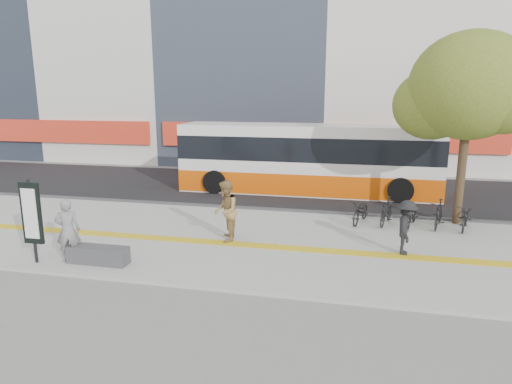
% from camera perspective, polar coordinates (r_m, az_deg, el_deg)
% --- Properties ---
extents(ground, '(120.00, 120.00, 0.00)m').
position_cam_1_polar(ground, '(12.25, -6.05, -8.38)').
color(ground, slate).
rests_on(ground, ground).
extents(sidewalk, '(40.00, 7.00, 0.08)m').
position_cam_1_polar(sidewalk, '(13.58, -4.03, -6.03)').
color(sidewalk, gray).
rests_on(sidewalk, ground).
extents(tactile_strip, '(40.00, 0.45, 0.01)m').
position_cam_1_polar(tactile_strip, '(13.11, -4.66, -6.52)').
color(tactile_strip, yellow).
rests_on(tactile_strip, sidewalk).
extents(street, '(40.00, 8.00, 0.06)m').
position_cam_1_polar(street, '(20.63, 1.93, 0.47)').
color(street, black).
rests_on(street, ground).
extents(curb, '(40.00, 0.25, 0.14)m').
position_cam_1_polar(curb, '(16.81, -0.62, -2.21)').
color(curb, '#3A3A3C').
rests_on(curb, ground).
extents(bench, '(1.60, 0.45, 0.45)m').
position_cam_1_polar(bench, '(12.21, -19.68, -7.63)').
color(bench, '#3A3A3C').
rests_on(bench, sidewalk).
extents(signboard, '(0.55, 0.10, 2.20)m').
position_cam_1_polar(signboard, '(12.60, -26.96, -2.61)').
color(signboard, black).
rests_on(signboard, sidewalk).
extents(street_tree, '(4.40, 3.80, 6.31)m').
position_cam_1_polar(street_tree, '(16.01, 25.66, 11.91)').
color(street_tree, '#322216').
rests_on(street_tree, sidewalk).
extents(bus, '(11.15, 2.64, 2.97)m').
position_cam_1_polar(bus, '(19.64, 6.58, 4.01)').
color(bus, silver).
rests_on(bus, street).
extents(bicycle_row, '(4.25, 1.65, 0.91)m').
position_cam_1_polar(bicycle_row, '(15.43, 19.46, -2.63)').
color(bicycle_row, black).
rests_on(bicycle_row, sidewalk).
extents(seated_woman, '(0.72, 0.61, 1.68)m').
position_cam_1_polar(seated_woman, '(12.44, -23.08, -4.56)').
color(seated_woman, black).
rests_on(seated_woman, sidewalk).
extents(pedestrian_tan, '(0.86, 1.01, 1.82)m').
position_cam_1_polar(pedestrian_tan, '(13.04, -3.93, -2.46)').
color(pedestrian_tan, olive).
rests_on(pedestrian_tan, sidewalk).
extents(pedestrian_dark, '(0.64, 1.01, 1.51)m').
position_cam_1_polar(pedestrian_dark, '(12.64, 18.77, -4.36)').
color(pedestrian_dark, black).
rests_on(pedestrian_dark, sidewalk).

